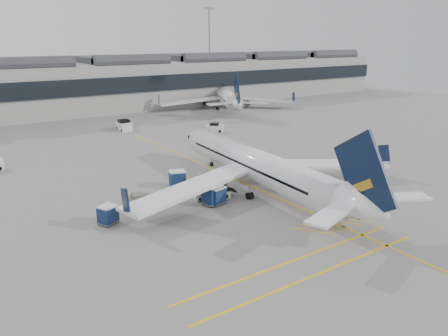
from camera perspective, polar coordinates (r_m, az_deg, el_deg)
ground at (r=41.14m, az=-2.44°, el=-7.16°), size 220.00×220.00×0.00m
terminal at (r=106.39m, az=-23.68°, el=9.63°), size 200.00×20.45×12.40m
light_masts at (r=119.49m, az=-26.32°, el=13.97°), size 113.00×0.60×25.45m
apron_markings at (r=54.11m, az=0.97°, el=-1.21°), size 0.25×60.00×0.01m
airliner_main at (r=48.69m, az=4.64°, el=0.21°), size 33.50×36.71×9.76m
airliner_far at (r=107.51m, az=0.21°, el=9.28°), size 30.51×33.65×9.66m
belt_loader at (r=47.14m, az=-1.77°, el=-3.25°), size 4.88×2.53×1.93m
baggage_cart_a at (r=50.41m, az=-6.12°, el=-1.39°), size 2.28×2.06×2.00m
baggage_cart_b at (r=45.19m, az=-1.00°, el=-3.56°), size 2.06×1.83×1.85m
baggage_cart_c at (r=45.18m, az=-1.56°, el=-3.42°), size 2.30×2.05×2.05m
baggage_cart_d at (r=41.95m, az=-14.93°, el=-5.85°), size 2.12×1.98×1.77m
ramp_agent_a at (r=49.75m, az=-1.98°, el=-1.71°), size 0.72×0.82×1.88m
ramp_agent_b at (r=46.09m, az=-1.15°, el=-3.23°), size 1.12×1.03×1.86m
pushback_tug at (r=45.29m, az=-11.09°, el=-4.29°), size 2.69×1.75×1.46m
safety_cone_nose at (r=63.39m, az=-1.40°, el=1.67°), size 0.33×0.33×0.46m
safety_cone_engine at (r=50.93m, az=7.39°, el=-2.21°), size 0.37×0.37×0.52m
service_van_mid at (r=83.79m, az=-12.93°, el=5.42°), size 2.14×4.01×2.02m
service_van_right at (r=80.42m, az=-1.25°, el=5.26°), size 3.50×3.31×1.65m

